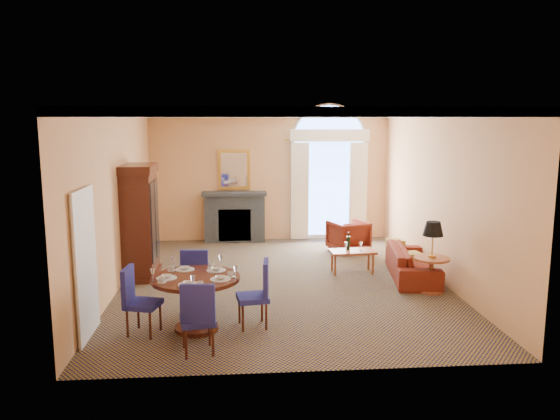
{
  "coord_description": "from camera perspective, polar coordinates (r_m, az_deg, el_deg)",
  "views": [
    {
      "loc": [
        -0.84,
        -9.97,
        3.06
      ],
      "look_at": [
        0.0,
        0.5,
        1.3
      ],
      "focal_mm": 35.0,
      "sensor_mm": 36.0,
      "label": 1
    }
  ],
  "objects": [
    {
      "name": "dining_chair_north",
      "position": [
        8.83,
        -8.9,
        -7.01
      ],
      "size": [
        0.48,
        0.5,
        1.0
      ],
      "rotation": [
        0.0,
        0.0,
        3.05
      ],
      "color": "navy",
      "rests_on": "ground"
    },
    {
      "name": "dining_chair_south",
      "position": [
        7.26,
        -8.59,
        -10.68
      ],
      "size": [
        0.51,
        0.51,
        1.0
      ],
      "rotation": [
        0.0,
        0.0,
        0.17
      ],
      "color": "navy",
      "rests_on": "ground"
    },
    {
      "name": "dining_table",
      "position": [
        8.08,
        -8.79,
        -8.3
      ],
      "size": [
        1.29,
        1.29,
        1.01
      ],
      "color": "#37150C",
      "rests_on": "ground"
    },
    {
      "name": "sofa",
      "position": [
        10.95,
        13.67,
        -5.37
      ],
      "size": [
        1.1,
        2.14,
        0.6
      ],
      "primitive_type": "imported",
      "rotation": [
        0.0,
        0.0,
        1.42
      ],
      "color": "maroon",
      "rests_on": "ground"
    },
    {
      "name": "side_table",
      "position": [
        10.04,
        15.62,
        -3.9
      ],
      "size": [
        0.63,
        0.63,
        1.25
      ],
      "color": "#A45431",
      "rests_on": "ground"
    },
    {
      "name": "armoire",
      "position": [
        10.91,
        -14.43,
        -1.35
      ],
      "size": [
        0.63,
        1.12,
        2.2
      ],
      "color": "#37150C",
      "rests_on": "ground"
    },
    {
      "name": "room_envelope",
      "position": [
        10.68,
        -0.21,
        6.56
      ],
      "size": [
        6.04,
        7.52,
        3.45
      ],
      "color": "#EBAD70",
      "rests_on": "ground"
    },
    {
      "name": "coffee_table",
      "position": [
        11.06,
        7.55,
        -4.34
      ],
      "size": [
        0.93,
        0.56,
        0.81
      ],
      "rotation": [
        0.0,
        0.0,
        0.07
      ],
      "color": "#A45431",
      "rests_on": "ground"
    },
    {
      "name": "dining_chair_west",
      "position": [
        8.12,
        -14.81,
        -8.7
      ],
      "size": [
        0.55,
        0.55,
        1.0
      ],
      "rotation": [
        0.0,
        0.0,
        -1.85
      ],
      "color": "navy",
      "rests_on": "ground"
    },
    {
      "name": "dining_chair_east",
      "position": [
        8.16,
        -2.21,
        -8.29
      ],
      "size": [
        0.51,
        0.5,
        1.0
      ],
      "rotation": [
        0.0,
        0.0,
        1.71
      ],
      "color": "navy",
      "rests_on": "ground"
    },
    {
      "name": "armchair",
      "position": [
        12.76,
        7.14,
        -2.74
      ],
      "size": [
        1.01,
        1.02,
        0.74
      ],
      "primitive_type": "imported",
      "rotation": [
        0.0,
        0.0,
        3.47
      ],
      "color": "maroon",
      "rests_on": "ground"
    },
    {
      "name": "ground",
      "position": [
        10.46,
        0.22,
        -7.49
      ],
      "size": [
        7.5,
        7.5,
        0.0
      ],
      "primitive_type": "plane",
      "color": "#13193D",
      "rests_on": "ground"
    }
  ]
}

